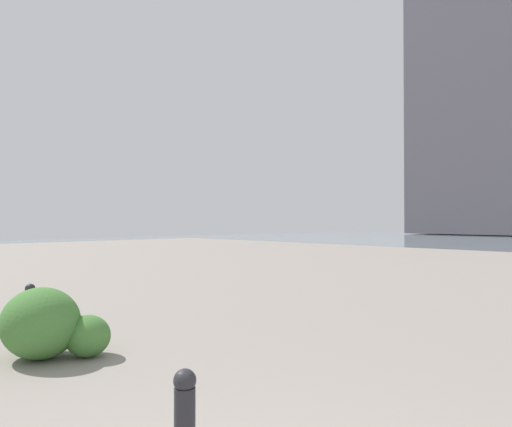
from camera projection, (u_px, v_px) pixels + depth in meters
building_annex at (474, 102)px, 61.50m from camera, size 13.18×12.33×36.20m
bollard_mid at (30, 315)px, 6.21m from camera, size 0.13×0.13×0.86m
shrub_low at (41, 323)px, 5.79m from camera, size 1.02×0.92×0.87m
shrub_round at (88, 336)px, 5.87m from camera, size 0.60×0.54×0.51m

